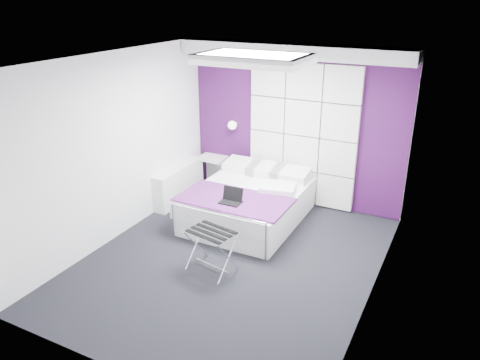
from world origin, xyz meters
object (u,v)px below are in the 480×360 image
(nightstand, at_px, (213,158))
(laptop, at_px, (232,199))
(wall_lamp, at_px, (233,125))
(bed, at_px, (248,203))
(radiator, at_px, (179,184))
(luggage_rack, at_px, (212,251))

(nightstand, xyz_separation_m, laptop, (1.14, -1.44, 0.02))
(nightstand, height_order, laptop, laptop)
(wall_lamp, xyz_separation_m, bed, (0.73, -0.89, -0.93))
(wall_lamp, distance_m, radiator, 1.35)
(nightstand, bearing_deg, bed, -37.28)
(nightstand, bearing_deg, luggage_rack, -60.42)
(nightstand, bearing_deg, radiator, -108.88)
(nightstand, distance_m, luggage_rack, 2.69)
(bed, relative_size, nightstand, 4.13)
(radiator, relative_size, bed, 0.62)
(laptop, bearing_deg, wall_lamp, 115.70)
(bed, relative_size, laptop, 6.48)
(bed, distance_m, nightstand, 1.44)
(luggage_rack, bearing_deg, laptop, 112.20)
(wall_lamp, relative_size, luggage_rack, 0.27)
(wall_lamp, xyz_separation_m, laptop, (0.75, -1.48, -0.62))
(luggage_rack, bearing_deg, radiator, 145.08)
(radiator, xyz_separation_m, laptop, (1.39, -0.72, 0.30))
(wall_lamp, bearing_deg, laptop, -63.17)
(wall_lamp, height_order, luggage_rack, wall_lamp)
(radiator, relative_size, laptop, 4.01)
(nightstand, height_order, luggage_rack, nightstand)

